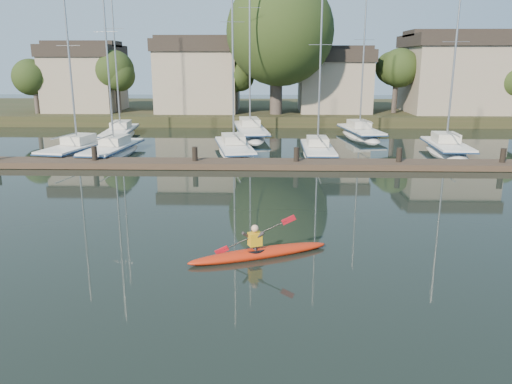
{
  "coord_description": "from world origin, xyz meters",
  "views": [
    {
      "loc": [
        1.44,
        -14.96,
        6.09
      ],
      "look_at": [
        0.91,
        3.65,
        1.2
      ],
      "focal_mm": 35.0,
      "sensor_mm": 36.0,
      "label": 1
    }
  ],
  "objects_px": {
    "sailboat_0": "(77,157)",
    "sailboat_5": "(121,138)",
    "sailboat_6": "(250,137)",
    "sailboat_7": "(360,138)",
    "sailboat_1": "(113,157)",
    "dock": "(246,164)",
    "kayak": "(259,251)",
    "sailboat_2": "(234,156)",
    "sailboat_4": "(446,155)",
    "sailboat_3": "(318,158)"
  },
  "relations": [
    {
      "from": "dock",
      "to": "sailboat_6",
      "type": "distance_m",
      "value": 13.53
    },
    {
      "from": "sailboat_0",
      "to": "sailboat_4",
      "type": "height_order",
      "value": "sailboat_4"
    },
    {
      "from": "sailboat_3",
      "to": "sailboat_5",
      "type": "bearing_deg",
      "value": 152.68
    },
    {
      "from": "dock",
      "to": "sailboat_3",
      "type": "relative_size",
      "value": 2.75
    },
    {
      "from": "sailboat_1",
      "to": "sailboat_7",
      "type": "xyz_separation_m",
      "value": [
        18.17,
        9.03,
        -0.01
      ]
    },
    {
      "from": "sailboat_5",
      "to": "sailboat_6",
      "type": "relative_size",
      "value": 0.84
    },
    {
      "from": "sailboat_2",
      "to": "sailboat_7",
      "type": "xyz_separation_m",
      "value": [
        10.03,
        8.24,
        -0.02
      ]
    },
    {
      "from": "sailboat_1",
      "to": "sailboat_7",
      "type": "relative_size",
      "value": 1.01
    },
    {
      "from": "sailboat_2",
      "to": "dock",
      "type": "bearing_deg",
      "value": -88.9
    },
    {
      "from": "sailboat_6",
      "to": "sailboat_7",
      "type": "height_order",
      "value": "sailboat_6"
    },
    {
      "from": "sailboat_5",
      "to": "sailboat_7",
      "type": "distance_m",
      "value": 20.14
    },
    {
      "from": "sailboat_0",
      "to": "sailboat_2",
      "type": "relative_size",
      "value": 0.84
    },
    {
      "from": "kayak",
      "to": "sailboat_5",
      "type": "bearing_deg",
      "value": 92.3
    },
    {
      "from": "sailboat_1",
      "to": "sailboat_2",
      "type": "xyz_separation_m",
      "value": [
        8.15,
        0.79,
        0.0
      ]
    },
    {
      "from": "dock",
      "to": "sailboat_7",
      "type": "xyz_separation_m",
      "value": [
        9.02,
        12.99,
        -0.41
      ]
    },
    {
      "from": "sailboat_1",
      "to": "sailboat_6",
      "type": "xyz_separation_m",
      "value": [
        8.91,
        9.56,
        -0.02
      ]
    },
    {
      "from": "sailboat_1",
      "to": "sailboat_6",
      "type": "height_order",
      "value": "sailboat_6"
    },
    {
      "from": "kayak",
      "to": "dock",
      "type": "relative_size",
      "value": 0.14
    },
    {
      "from": "sailboat_2",
      "to": "sailboat_5",
      "type": "height_order",
      "value": "sailboat_5"
    },
    {
      "from": "sailboat_0",
      "to": "sailboat_3",
      "type": "relative_size",
      "value": 1.0
    },
    {
      "from": "kayak",
      "to": "sailboat_2",
      "type": "distance_m",
      "value": 18.83
    },
    {
      "from": "sailboat_3",
      "to": "sailboat_6",
      "type": "distance_m",
      "value": 10.62
    },
    {
      "from": "sailboat_1",
      "to": "sailboat_2",
      "type": "bearing_deg",
      "value": 11.06
    },
    {
      "from": "sailboat_2",
      "to": "sailboat_5",
      "type": "distance_m",
      "value": 12.61
    },
    {
      "from": "sailboat_0",
      "to": "sailboat_3",
      "type": "xyz_separation_m",
      "value": [
        16.32,
        0.12,
        0.02
      ]
    },
    {
      "from": "sailboat_1",
      "to": "sailboat_3",
      "type": "bearing_deg",
      "value": 6.12
    },
    {
      "from": "kayak",
      "to": "sailboat_6",
      "type": "distance_m",
      "value": 27.52
    },
    {
      "from": "dock",
      "to": "sailboat_7",
      "type": "height_order",
      "value": "sailboat_7"
    },
    {
      "from": "sailboat_4",
      "to": "sailboat_6",
      "type": "xyz_separation_m",
      "value": [
        -13.84,
        8.21,
        0.0
      ]
    },
    {
      "from": "sailboat_5",
      "to": "sailboat_7",
      "type": "height_order",
      "value": "sailboat_5"
    },
    {
      "from": "dock",
      "to": "sailboat_1",
      "type": "xyz_separation_m",
      "value": [
        -9.15,
        3.95,
        -0.39
      ]
    },
    {
      "from": "sailboat_2",
      "to": "kayak",
      "type": "bearing_deg",
      "value": -94.48
    },
    {
      "from": "sailboat_0",
      "to": "sailboat_5",
      "type": "xyz_separation_m",
      "value": [
        0.56,
        8.32,
        0.02
      ]
    },
    {
      "from": "dock",
      "to": "sailboat_5",
      "type": "bearing_deg",
      "value": 132.11
    },
    {
      "from": "sailboat_3",
      "to": "sailboat_7",
      "type": "relative_size",
      "value": 0.92
    },
    {
      "from": "kayak",
      "to": "sailboat_3",
      "type": "height_order",
      "value": "sailboat_3"
    },
    {
      "from": "sailboat_3",
      "to": "sailboat_4",
      "type": "bearing_deg",
      "value": 7.91
    },
    {
      "from": "sailboat_3",
      "to": "sailboat_5",
      "type": "xyz_separation_m",
      "value": [
        -15.76,
        8.2,
        -0.0
      ]
    },
    {
      "from": "sailboat_2",
      "to": "sailboat_4",
      "type": "relative_size",
      "value": 1.15
    },
    {
      "from": "sailboat_2",
      "to": "sailboat_5",
      "type": "bearing_deg",
      "value": 132.31
    },
    {
      "from": "dock",
      "to": "sailboat_3",
      "type": "height_order",
      "value": "sailboat_3"
    },
    {
      "from": "dock",
      "to": "sailboat_7",
      "type": "distance_m",
      "value": 15.82
    },
    {
      "from": "sailboat_4",
      "to": "sailboat_7",
      "type": "distance_m",
      "value": 8.94
    },
    {
      "from": "sailboat_7",
      "to": "dock",
      "type": "bearing_deg",
      "value": -133.02
    },
    {
      "from": "sailboat_5",
      "to": "sailboat_6",
      "type": "xyz_separation_m",
      "value": [
        10.87,
        1.23,
        -0.02
      ]
    },
    {
      "from": "sailboat_3",
      "to": "kayak",
      "type": "bearing_deg",
      "value": -100.93
    },
    {
      "from": "sailboat_2",
      "to": "sailboat_6",
      "type": "distance_m",
      "value": 8.81
    },
    {
      "from": "sailboat_4",
      "to": "sailboat_3",
      "type": "bearing_deg",
      "value": -168.88
    },
    {
      "from": "sailboat_5",
      "to": "sailboat_7",
      "type": "relative_size",
      "value": 1.1
    },
    {
      "from": "kayak",
      "to": "sailboat_2",
      "type": "xyz_separation_m",
      "value": [
        -2.11,
        18.71,
        -0.37
      ]
    }
  ]
}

